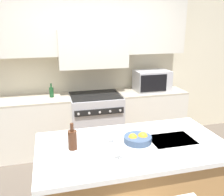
{
  "coord_description": "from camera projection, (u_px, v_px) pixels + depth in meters",
  "views": [
    {
      "loc": [
        -0.71,
        -2.28,
        2.03
      ],
      "look_at": [
        0.01,
        0.53,
        1.16
      ],
      "focal_mm": 40.0,
      "sensor_mm": 36.0,
      "label": 1
    }
  ],
  "objects": [
    {
      "name": "wine_bottle",
      "position": [
        72.0,
        139.0,
        2.29
      ],
      "size": [
        0.08,
        0.08,
        0.26
      ],
      "color": "#422314",
      "rests_on": "kitchen_island"
    },
    {
      "name": "oil_bottle_on_counter",
      "position": [
        51.0,
        92.0,
        3.89
      ],
      "size": [
        0.07,
        0.07,
        0.22
      ],
      "color": "#194723",
      "rests_on": "back_counter"
    },
    {
      "name": "microwave",
      "position": [
        152.0,
        81.0,
        4.26
      ],
      "size": [
        0.58,
        0.4,
        0.35
      ],
      "color": "#B7B7BC",
      "rests_on": "back_counter"
    },
    {
      "name": "range_stove",
      "position": [
        96.0,
        121.0,
        4.19
      ],
      "size": [
        0.83,
        0.7,
        0.92
      ],
      "color": "#B7B7BC",
      "rests_on": "ground_plane"
    },
    {
      "name": "back_counter",
      "position": [
        95.0,
        120.0,
        4.21
      ],
      "size": [
        3.08,
        0.62,
        0.92
      ],
      "color": "silver",
      "rests_on": "ground_plane"
    },
    {
      "name": "wine_glass_far",
      "position": [
        113.0,
        131.0,
        2.4
      ],
      "size": [
        0.08,
        0.08,
        0.18
      ],
      "color": "white",
      "rests_on": "kitchen_island"
    },
    {
      "name": "kitchen_island",
      "position": [
        132.0,
        184.0,
        2.53
      ],
      "size": [
        1.83,
        1.0,
        0.91
      ],
      "color": "#B7844C",
      "rests_on": "ground_plane"
    },
    {
      "name": "back_cabinetry",
      "position": [
        91.0,
        52.0,
        4.12
      ],
      "size": [
        10.0,
        0.46,
        2.7
      ],
      "color": "beige",
      "rests_on": "ground_plane"
    },
    {
      "name": "fruit_bowl",
      "position": [
        138.0,
        139.0,
        2.44
      ],
      "size": [
        0.27,
        0.27,
        0.1
      ],
      "color": "#384C6B",
      "rests_on": "kitchen_island"
    },
    {
      "name": "wine_glass_near",
      "position": [
        119.0,
        146.0,
        2.11
      ],
      "size": [
        0.08,
        0.08,
        0.18
      ],
      "color": "white",
      "rests_on": "kitchen_island"
    }
  ]
}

